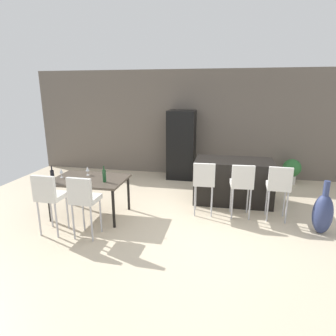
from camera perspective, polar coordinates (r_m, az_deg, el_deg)
ground_plane at (r=5.64m, az=5.28°, el=-9.29°), size 10.00×10.00×0.00m
back_wall at (r=8.03m, az=7.77°, el=8.76°), size 10.00×0.12×2.90m
kitchen_island at (r=6.28m, az=12.88°, el=-2.53°), size 1.62×0.89×0.92m
bar_chair_left at (r=5.43m, az=7.24°, el=-2.43°), size 0.42×0.42×1.05m
bar_chair_middle at (r=5.43m, az=14.58°, el=-2.81°), size 0.42×0.42×1.05m
bar_chair_right at (r=5.51m, az=21.32°, el=-3.12°), size 0.42×0.42×1.05m
dining_table at (r=5.56m, az=-15.46°, el=-2.72°), size 1.36×0.91×0.74m
dining_chair_near at (r=5.04m, az=-22.77°, el=-4.96°), size 0.41×0.41×1.05m
dining_chair_far at (r=4.73m, az=-16.57°, el=-5.66°), size 0.41×0.41×1.05m
wine_bottle_right at (r=5.48m, az=-22.16°, el=-1.53°), size 0.06×0.06×0.31m
wine_bottle_middle at (r=5.24m, az=-12.66°, el=-1.50°), size 0.06×0.06×0.30m
wine_glass_left at (r=5.75m, az=-20.64°, el=-0.59°), size 0.07×0.07×0.17m
wine_glass_far at (r=5.74m, az=-15.85°, el=-0.20°), size 0.07×0.07×0.17m
refrigerator at (r=7.75m, az=2.71°, el=4.67°), size 0.72×0.68×1.84m
floor_vase at (r=5.45m, az=28.59°, el=-7.98°), size 0.32×0.32×0.92m
potted_plant at (r=7.96m, az=23.55°, el=-0.24°), size 0.45×0.45×0.65m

